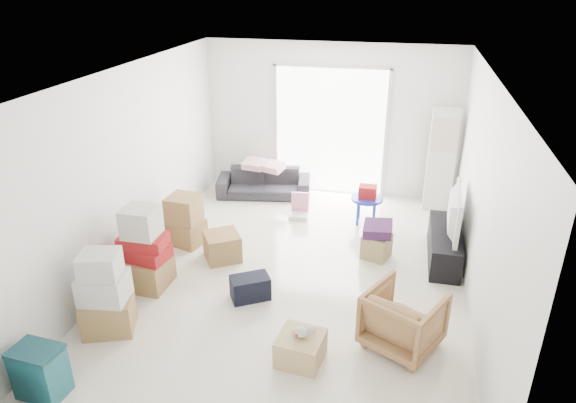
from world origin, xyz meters
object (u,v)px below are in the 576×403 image
Objects in this scene: kids_table at (367,197)px; wood_crate at (301,348)px; armchair at (404,317)px; television at (447,227)px; tv_console at (444,245)px; ac_tower at (441,160)px; sofa at (264,179)px; ottoman at (376,246)px; storage_bins at (40,372)px.

kids_table reaches higher than wood_crate.
television is at bearing -77.21° from armchair.
armchair is (-0.52, -2.02, 0.15)m from tv_console.
ac_tower is 1.05× the size of sofa.
ac_tower is 4.93× the size of ottoman.
ottoman is at bearing -49.11° from sofa.
storage_bins is 1.53× the size of ottoman.
ac_tower is 3.11m from sofa.
storage_bins reaches higher than wood_crate.
ac_tower is at bearing 54.08° from storage_bins.
tv_console is 2.95m from wood_crate.
sofa is at bearing 160.17° from kids_table.
ac_tower reaches higher than television.
sofa is at bearing -27.30° from armchair.
ottoman is at bearing -50.12° from armchair.
storage_bins is (-0.79, -5.17, -0.05)m from sofa.
ottoman is at bearing -114.60° from ac_tower.
armchair reaches higher than storage_bins.
armchair reaches higher than kids_table.
armchair is at bearing 25.32° from wood_crate.
television is 1.97× the size of storage_bins.
tv_console is 3.51m from sofa.
tv_console is at bearing 42.23° from storage_bins.
sofa is at bearing -177.19° from ac_tower.
storage_bins is 5.24m from kids_table.
ottoman reaches higher than wood_crate.
sofa is 4.47m from armchair.
wood_crate is at bearing -96.23° from kids_table.
tv_console reaches higher than ottoman.
kids_table is at bearing 102.71° from ottoman.
tv_console is at bearing 58.14° from wood_crate.
armchair reaches higher than sofa.
ac_tower reaches higher than wood_crate.
kids_table is (1.93, -0.69, 0.13)m from sofa.
sofa is 4.42m from wood_crate.
ac_tower is at bearing 65.40° from ottoman.
storage_bins is at bearing -108.40° from sofa.
sofa is 2.21× the size of armchair.
ottoman is (-0.94, -0.16, -0.34)m from television.
kids_table is (2.72, 4.47, 0.19)m from storage_bins.
tv_console is 2.93× the size of wood_crate.
ac_tower is 1.47m from kids_table.
ottoman is at bearing 102.26° from television.
armchair is 3.02m from kids_table.
armchair is 1.91m from ottoman.
kids_table reaches higher than tv_console.
television is 3.02× the size of ottoman.
ac_tower is 3.85m from armchair.
armchair is at bearing -77.39° from kids_table.
armchair is (-0.47, -3.79, -0.50)m from ac_tower.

